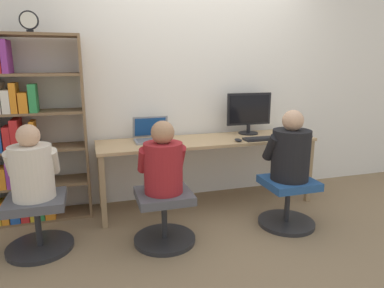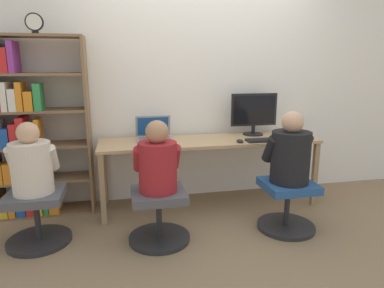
% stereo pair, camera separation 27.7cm
% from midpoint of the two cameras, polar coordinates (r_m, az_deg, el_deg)
% --- Properties ---
extents(ground_plane, '(14.00, 14.00, 0.00)m').
position_cam_midpoint_polar(ground_plane, '(3.51, 6.33, -11.75)').
color(ground_plane, '#846B4C').
extents(wall_back, '(10.00, 0.05, 2.60)m').
position_cam_midpoint_polar(wall_back, '(3.80, 3.77, 10.53)').
color(wall_back, white).
rests_on(wall_back, ground_plane).
extents(desk, '(2.25, 0.58, 0.71)m').
position_cam_midpoint_polar(desk, '(3.56, 5.15, -0.35)').
color(desk, tan).
rests_on(desk, ground_plane).
extents(desktop_monitor, '(0.52, 0.22, 0.45)m').
position_cam_midpoint_polar(desktop_monitor, '(3.82, 12.35, 4.97)').
color(desktop_monitor, black).
rests_on(desktop_monitor, desk).
extents(laptop, '(0.36, 0.30, 0.24)m').
position_cam_midpoint_polar(laptop, '(3.50, -4.10, 1.45)').
color(laptop, gray).
rests_on(laptop, desk).
extents(keyboard, '(0.42, 0.14, 0.03)m').
position_cam_midpoint_polar(keyboard, '(3.57, 14.51, 0.65)').
color(keyboard, '#232326').
rests_on(keyboard, desk).
extents(computer_mouse_by_keyboard, '(0.06, 0.11, 0.03)m').
position_cam_midpoint_polar(computer_mouse_by_keyboard, '(3.45, 10.28, 0.48)').
color(computer_mouse_by_keyboard, black).
rests_on(computer_mouse_by_keyboard, desk).
extents(office_chair_left, '(0.52, 0.52, 0.45)m').
position_cam_midpoint_polar(office_chair_left, '(3.30, 17.96, -9.44)').
color(office_chair_left, '#262628').
rests_on(office_chair_left, ground_plane).
extents(office_chair_right, '(0.52, 0.52, 0.45)m').
position_cam_midpoint_polar(office_chair_right, '(2.94, -2.81, -11.58)').
color(office_chair_right, '#262628').
rests_on(office_chair_right, ground_plane).
extents(person_at_monitor, '(0.42, 0.34, 0.64)m').
position_cam_midpoint_polar(person_at_monitor, '(3.15, 18.52, -1.46)').
color(person_at_monitor, black).
rests_on(person_at_monitor, office_chair_left).
extents(person_at_laptop, '(0.39, 0.32, 0.59)m').
position_cam_midpoint_polar(person_at_laptop, '(2.79, -2.93, -3.02)').
color(person_at_laptop, maroon).
rests_on(person_at_laptop, office_chair_right).
extents(bookshelf, '(0.91, 0.32, 1.74)m').
position_cam_midpoint_polar(bookshelf, '(3.57, -23.73, 1.29)').
color(bookshelf, brown).
rests_on(bookshelf, ground_plane).
extents(desk_clock, '(0.16, 0.03, 0.18)m').
position_cam_midpoint_polar(desk_clock, '(3.42, -22.63, 18.20)').
color(desk_clock, black).
rests_on(desk_clock, bookshelf).
extents(office_chair_side, '(0.52, 0.52, 0.45)m').
position_cam_midpoint_polar(office_chair_side, '(3.13, -22.12, -11.06)').
color(office_chair_side, '#262628').
rests_on(office_chair_side, ground_plane).
extents(person_near_shelf, '(0.39, 0.32, 0.59)m').
position_cam_midpoint_polar(person_near_shelf, '(2.98, -22.85, -3.08)').
color(person_near_shelf, beige).
rests_on(person_near_shelf, office_chair_side).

